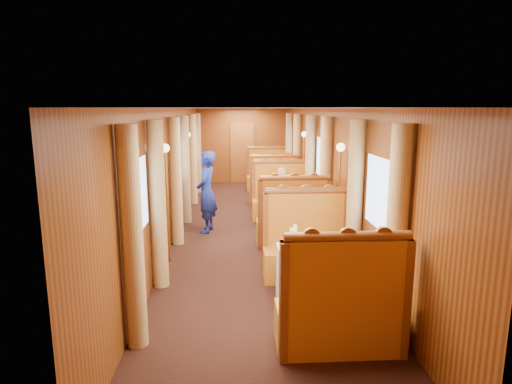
{
  "coord_description": "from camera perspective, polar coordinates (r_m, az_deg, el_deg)",
  "views": [
    {
      "loc": [
        -0.35,
        -8.54,
        2.5
      ],
      "look_at": [
        0.07,
        -1.19,
        1.05
      ],
      "focal_mm": 30.0,
      "sensor_mm": 36.0,
      "label": 1
    }
  ],
  "objects": [
    {
      "name": "curtain_left_mid_b",
      "position": [
        9.47,
        -9.45,
        2.93
      ],
      "size": [
        0.22,
        0.22,
        2.35
      ],
      "primitive_type": "cylinder",
      "color": "tan",
      "rests_on": "floor"
    },
    {
      "name": "curtain_left_near_a",
      "position": [
        4.58,
        -16.17,
        -6.11
      ],
      "size": [
        0.22,
        0.22,
        2.35
      ],
      "primitive_type": "cylinder",
      "color": "tan",
      "rests_on": "floor"
    },
    {
      "name": "banquette_far_fwd",
      "position": [
        11.28,
        2.43,
        0.5
      ],
      "size": [
        1.3,
        0.55,
        1.34
      ],
      "color": "#AB4413",
      "rests_on": "floor"
    },
    {
      "name": "sconce_right_aft",
      "position": [
        10.5,
        6.41,
        4.95
      ],
      "size": [
        0.14,
        0.14,
        1.95
      ],
      "color": "#BF8C3F",
      "rests_on": "floor"
    },
    {
      "name": "table_near",
      "position": [
        5.58,
        8.55,
        -11.36
      ],
      "size": [
        1.05,
        0.72,
        0.75
      ],
      "primitive_type": "cube",
      "color": "white",
      "rests_on": "floor"
    },
    {
      "name": "table_far",
      "position": [
        12.28,
        1.96,
        1.15
      ],
      "size": [
        1.05,
        0.72,
        0.75
      ],
      "primitive_type": "cube",
      "color": "white",
      "rests_on": "floor"
    },
    {
      "name": "curtain_right_far_a",
      "position": [
        11.47,
        5.48,
        4.44
      ],
      "size": [
        0.22,
        0.22,
        2.35
      ],
      "primitive_type": "cylinder",
      "color": "tan",
      "rests_on": "floor"
    },
    {
      "name": "curtain_right_far_b",
      "position": [
        13.01,
        4.45,
        5.24
      ],
      "size": [
        0.22,
        0.22,
        2.35
      ],
      "primitive_type": "cylinder",
      "color": "tan",
      "rests_on": "floor"
    },
    {
      "name": "curtain_right_mid_a",
      "position": [
        8.06,
        9.21,
        1.53
      ],
      "size": [
        0.22,
        0.22,
        2.35
      ],
      "primitive_type": "cylinder",
      "color": "tan",
      "rests_on": "floor"
    },
    {
      "name": "teapot_left",
      "position": [
        5.33,
        7.13,
        -7.3
      ],
      "size": [
        0.21,
        0.19,
        0.14
      ],
      "primitive_type": null,
      "rotation": [
        0.0,
        0.0,
        0.39
      ],
      "color": "silver",
      "rests_on": "tea_tray"
    },
    {
      "name": "window_left_near",
      "position": [
        5.28,
        -15.59,
        -0.75
      ],
      "size": [
        0.01,
        1.2,
        0.9
      ],
      "primitive_type": null,
      "rotation": [
        1.57,
        0.0,
        1.57
      ],
      "color": "#89ADDB",
      "rests_on": "wall_left"
    },
    {
      "name": "window_left_mid",
      "position": [
        8.68,
        -10.74,
        3.99
      ],
      "size": [
        0.01,
        1.2,
        0.9
      ],
      "primitive_type": null,
      "rotation": [
        1.57,
        0.0,
        1.57
      ],
      "color": "#89ADDB",
      "rests_on": "wall_left"
    },
    {
      "name": "teapot_right",
      "position": [
        5.28,
        8.45,
        -7.67
      ],
      "size": [
        0.18,
        0.16,
        0.12
      ],
      "primitive_type": null,
      "rotation": [
        0.0,
        0.0,
        0.39
      ],
      "color": "silver",
      "rests_on": "tea_tray"
    },
    {
      "name": "window_right_mid",
      "position": [
        8.8,
        8.85,
        4.14
      ],
      "size": [
        0.01,
        1.2,
        0.9
      ],
      "primitive_type": null,
      "rotation": [
        1.57,
        0.0,
        -1.57
      ],
      "color": "#89ADDB",
      "rests_on": "wall_right"
    },
    {
      "name": "banquette_mid_aft",
      "position": [
        9.84,
        3.26,
        -1.07
      ],
      "size": [
        1.3,
        0.55,
        1.34
      ],
      "color": "#AB4413",
      "rests_on": "floor"
    },
    {
      "name": "cup_outboard",
      "position": [
        5.6,
        5.24,
        -5.98
      ],
      "size": [
        0.08,
        0.08,
        0.26
      ],
      "rotation": [
        0.0,
        0.0,
        0.33
      ],
      "color": "white",
      "rests_on": "table_near"
    },
    {
      "name": "curtain_right_mid_b",
      "position": [
        9.58,
        7.22,
        3.08
      ],
      "size": [
        0.22,
        0.22,
        2.35
      ],
      "primitive_type": "cylinder",
      "color": "tan",
      "rests_on": "floor"
    },
    {
      "name": "window_left_far",
      "position": [
        12.14,
        -8.63,
        6.03
      ],
      "size": [
        0.01,
        1.2,
        0.9
      ],
      "primitive_type": null,
      "rotation": [
        1.57,
        0.0,
        1.57
      ],
      "color": "#89ADDB",
      "rests_on": "wall_left"
    },
    {
      "name": "wall_far",
      "position": [
        14.6,
        -1.85,
        6.2
      ],
      "size": [
        3.0,
        0.01,
        2.5
      ],
      "primitive_type": null,
      "rotation": [
        1.57,
        0.0,
        0.0
      ],
      "color": "brown",
      "rests_on": "floor"
    },
    {
      "name": "banquette_mid_fwd",
      "position": [
        7.89,
        4.92,
        -4.18
      ],
      "size": [
        1.3,
        0.55,
        1.34
      ],
      "color": "#AB4413",
      "rests_on": "floor"
    },
    {
      "name": "curtain_right_near_b",
      "position": [
        6.22,
        13.01,
        -1.46
      ],
      "size": [
        0.22,
        0.22,
        2.35
      ],
      "primitive_type": "cylinder",
      "color": "tan",
      "rests_on": "floor"
    },
    {
      "name": "fruit_plate",
      "position": [
        5.42,
        12.25,
        -7.73
      ],
      "size": [
        0.21,
        0.21,
        0.05
      ],
      "rotation": [
        0.0,
        0.0,
        -0.06
      ],
      "color": "white",
      "rests_on": "table_near"
    },
    {
      "name": "wall_left",
      "position": [
        8.71,
        -10.79,
        2.68
      ],
      "size": [
        0.01,
        12.0,
        2.5
      ],
      "primitive_type": null,
      "rotation": [
        1.57,
        0.0,
        1.57
      ],
      "color": "brown",
      "rests_on": "floor"
    },
    {
      "name": "curtain_left_mid_a",
      "position": [
        7.94,
        -10.64,
        1.33
      ],
      "size": [
        0.22,
        0.22,
        2.35
      ],
      "primitive_type": "cylinder",
      "color": "tan",
      "rests_on": "floor"
    },
    {
      "name": "steward",
      "position": [
        8.7,
        -6.62,
        -0.01
      ],
      "size": [
        0.49,
        0.66,
        1.66
      ],
      "primitive_type": "imported",
      "rotation": [
        0.0,
        0.0,
        -1.72
      ],
      "color": "navy",
      "rests_on": "floor"
    },
    {
      "name": "passenger",
      "position": [
        9.52,
        3.46,
        0.46
      ],
      "size": [
        0.4,
        0.44,
        0.76
      ],
      "color": "beige",
      "rests_on": "banquette_mid_aft"
    },
    {
      "name": "doorway_far",
      "position": [
        14.6,
        -1.84,
        5.21
      ],
      "size": [
        0.8,
        0.04,
        2.0
      ],
      "primitive_type": "cube",
      "color": "brown",
      "rests_on": "floor"
    },
    {
      "name": "table_mid",
      "position": [
        8.87,
        3.99,
        -2.76
      ],
      "size": [
        1.05,
        0.72,
        0.75
      ],
      "primitive_type": "cube",
      "color": "white",
      "rests_on": "floor"
    },
    {
      "name": "teapot_back",
      "position": [
        5.42,
        7.2,
        -7.02
      ],
      "size": [
        0.19,
        0.16,
        0.14
      ],
      "primitive_type": null,
      "rotation": [
        0.0,
        0.0,
        0.2
      ],
      "color": "silver",
      "rests_on": "tea_tray"
    },
    {
      "name": "wall_near",
      "position": [
        2.85,
        4.27,
        -14.81
      ],
      "size": [
        3.0,
        0.01,
        2.5
      ],
      "primitive_type": null,
      "rotation": [
        -1.57,
        0.0,
        0.0
      ],
      "color": "brown",
      "rests_on": "floor"
    },
    {
      "name": "curtain_right_near_a",
      "position": [
        4.79,
        18.18,
        -5.49
      ],
      "size": [
        0.22,
        0.22,
        2.35
      ],
      "primitive_type": "cylinder",
      "color": "tan",
      "rests_on": "floor"
    },
    {
      "name": "ceiling",
      "position": [
        8.55,
        -0.9,
        11.12
      ],
      "size": [
        3.0,
        12.0,
        0.01
      ],
      "primitive_type": null,
      "rotation": [
        3.14,
        0.0,
        0.0
      ],
      "color": "silver",
      "rests_on": "wall_left"
    },
    {
      "name": "curtain_left_far_b",
      "position": [
        12.93,
        -7.81,
        5.13
      ],
      "size": [
        0.22,
        0.22,
        2.35
      ],
      "primitive_type": "cylinder",
      "color": "tan",
      "rests_on": "floor"
    },
    {
      "name": "sconce_right_fore",
      "position": [
        7.1,
        11.08,
        1.89
      ],
      "size": [
        0.14,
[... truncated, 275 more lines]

